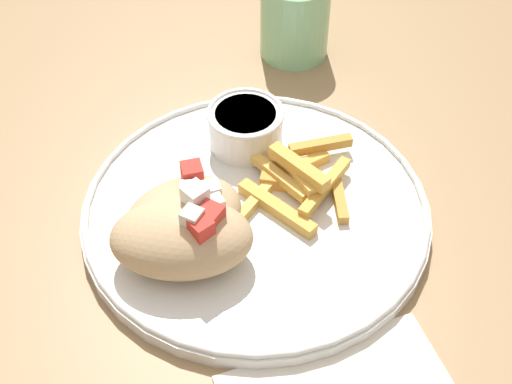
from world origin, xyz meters
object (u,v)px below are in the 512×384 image
object	(u,v)px
water_glass	(295,22)
sauce_ramekin	(246,125)
pita_sandwich_far	(184,215)
pita_sandwich_near	(184,239)
fries_pile	(296,180)
plate	(256,210)

from	to	relation	value
water_glass	sauce_ramekin	bearing A→B (deg)	-141.05
pita_sandwich_far	water_glass	bearing A→B (deg)	37.80
pita_sandwich_near	fries_pile	world-z (taller)	pita_sandwich_near
sauce_ramekin	water_glass	world-z (taller)	water_glass
fries_pile	water_glass	bearing A→B (deg)	54.65
water_glass	pita_sandwich_far	bearing A→B (deg)	-143.72
fries_pile	water_glass	xyz separation A→B (m)	(0.14, 0.19, 0.02)
plate	water_glass	xyz separation A→B (m)	(0.18, 0.19, 0.03)
pita_sandwich_near	fries_pile	xyz separation A→B (m)	(0.13, 0.02, -0.02)
water_glass	pita_sandwich_near	bearing A→B (deg)	-141.52
pita_sandwich_far	fries_pile	xyz separation A→B (m)	(0.11, -0.01, -0.01)
plate	sauce_ramekin	distance (m)	0.09
plate	water_glass	bearing A→B (deg)	46.66
fries_pile	water_glass	size ratio (longest dim) A/B	1.61
plate	pita_sandwich_near	bearing A→B (deg)	-167.50
plate	pita_sandwich_far	size ratio (longest dim) A/B	2.93
pita_sandwich_near	fries_pile	bearing A→B (deg)	40.51
pita_sandwich_far	water_glass	world-z (taller)	water_glass
plate	fries_pile	bearing A→B (deg)	-1.15
plate	pita_sandwich_far	xyz separation A→B (m)	(-0.07, 0.01, 0.03)
plate	pita_sandwich_near	distance (m)	0.09
pita_sandwich_near	sauce_ramekin	world-z (taller)	pita_sandwich_near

